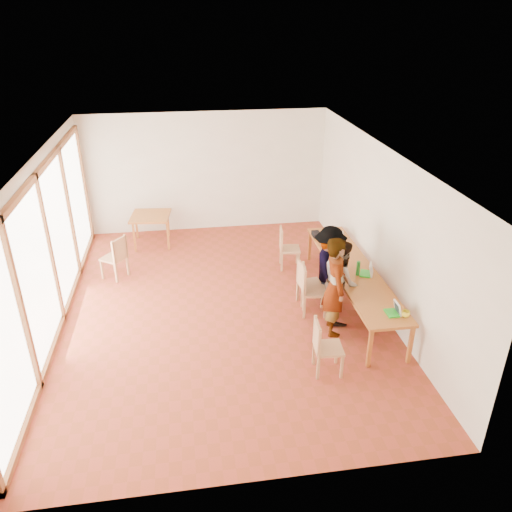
# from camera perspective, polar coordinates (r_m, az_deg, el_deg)

# --- Properties ---
(ground) EXTENTS (8.00, 8.00, 0.00)m
(ground) POSITION_cam_1_polar(r_m,az_deg,el_deg) (9.68, -3.87, -5.92)
(ground) COLOR #A33C27
(ground) RESTS_ON ground
(wall_back) EXTENTS (6.00, 0.10, 3.00)m
(wall_back) POSITION_cam_1_polar(r_m,az_deg,el_deg) (12.73, -5.70, 9.49)
(wall_back) COLOR white
(wall_back) RESTS_ON ground
(wall_front) EXTENTS (6.00, 0.10, 3.00)m
(wall_front) POSITION_cam_1_polar(r_m,az_deg,el_deg) (5.58, -0.56, -14.61)
(wall_front) COLOR white
(wall_front) RESTS_ON ground
(wall_right) EXTENTS (0.10, 8.00, 3.00)m
(wall_right) POSITION_cam_1_polar(r_m,az_deg,el_deg) (9.65, 13.92, 3.23)
(wall_right) COLOR white
(wall_right) RESTS_ON ground
(window_wall) EXTENTS (0.10, 8.00, 3.00)m
(window_wall) POSITION_cam_1_polar(r_m,az_deg,el_deg) (9.27, -22.70, 0.93)
(window_wall) COLOR white
(window_wall) RESTS_ON ground
(ceiling) EXTENTS (6.00, 8.00, 0.04)m
(ceiling) POSITION_cam_1_polar(r_m,az_deg,el_deg) (8.47, -4.49, 11.63)
(ceiling) COLOR white
(ceiling) RESTS_ON wall_back
(communal_table) EXTENTS (0.80, 4.00, 0.75)m
(communal_table) POSITION_cam_1_polar(r_m,az_deg,el_deg) (9.67, 11.01, -1.63)
(communal_table) COLOR #AC5E26
(communal_table) RESTS_ON ground
(side_table) EXTENTS (0.90, 0.90, 0.75)m
(side_table) POSITION_cam_1_polar(r_m,az_deg,el_deg) (12.26, -11.96, 4.26)
(side_table) COLOR #AC5E26
(side_table) RESTS_ON ground
(chair_near) EXTENTS (0.46, 0.46, 0.49)m
(chair_near) POSITION_cam_1_polar(r_m,az_deg,el_deg) (7.86, 7.63, -9.70)
(chair_near) COLOR tan
(chair_near) RESTS_ON ground
(chair_mid) EXTENTS (0.51, 0.51, 0.52)m
(chair_mid) POSITION_cam_1_polar(r_m,az_deg,el_deg) (9.27, 6.07, -3.30)
(chair_mid) COLOR tan
(chair_mid) RESTS_ON ground
(chair_far) EXTENTS (0.47, 0.47, 0.50)m
(chair_far) POSITION_cam_1_polar(r_m,az_deg,el_deg) (9.51, 5.70, -2.64)
(chair_far) COLOR tan
(chair_far) RESTS_ON ground
(chair_empty) EXTENTS (0.48, 0.48, 0.49)m
(chair_empty) POSITION_cam_1_polar(r_m,az_deg,el_deg) (10.90, 3.38, 1.39)
(chair_empty) COLOR tan
(chair_empty) RESTS_ON ground
(chair_spare) EXTENTS (0.61, 0.61, 0.50)m
(chair_spare) POSITION_cam_1_polar(r_m,az_deg,el_deg) (10.84, -15.63, 0.30)
(chair_spare) COLOR tan
(chair_spare) RESTS_ON ground
(person_near) EXTENTS (0.51, 0.71, 1.82)m
(person_near) POSITION_cam_1_polar(r_m,az_deg,el_deg) (8.66, 9.08, -3.44)
(person_near) COLOR gray
(person_near) RESTS_ON ground
(person_mid) EXTENTS (0.65, 0.80, 1.56)m
(person_mid) POSITION_cam_1_polar(r_m,az_deg,el_deg) (9.11, 9.65, -2.78)
(person_mid) COLOR gray
(person_mid) RESTS_ON ground
(person_far) EXTENTS (0.84, 1.16, 1.61)m
(person_far) POSITION_cam_1_polar(r_m,az_deg,el_deg) (9.52, 8.32, -1.20)
(person_far) COLOR gray
(person_far) RESTS_ON ground
(laptop_near) EXTENTS (0.22, 0.26, 0.21)m
(laptop_near) POSITION_cam_1_polar(r_m,az_deg,el_deg) (8.38, 15.55, -6.02)
(laptop_near) COLOR green
(laptop_near) RESTS_ON communal_table
(laptop_mid) EXTENTS (0.32, 0.34, 0.23)m
(laptop_mid) POSITION_cam_1_polar(r_m,az_deg,el_deg) (9.45, 12.70, -1.75)
(laptop_mid) COLOR green
(laptop_mid) RESTS_ON communal_table
(laptop_far) EXTENTS (0.29, 0.30, 0.21)m
(laptop_far) POSITION_cam_1_polar(r_m,az_deg,el_deg) (10.82, 9.37, 2.26)
(laptop_far) COLOR green
(laptop_far) RESTS_ON communal_table
(yellow_mug) EXTENTS (0.17, 0.17, 0.11)m
(yellow_mug) POSITION_cam_1_polar(r_m,az_deg,el_deg) (8.35, 16.73, -6.37)
(yellow_mug) COLOR yellow
(yellow_mug) RESTS_ON communal_table
(green_bottle) EXTENTS (0.07, 0.07, 0.28)m
(green_bottle) POSITION_cam_1_polar(r_m,az_deg,el_deg) (9.36, 11.58, -1.39)
(green_bottle) COLOR #1F7B28
(green_bottle) RESTS_ON communal_table
(clear_glass) EXTENTS (0.07, 0.07, 0.09)m
(clear_glass) POSITION_cam_1_polar(r_m,az_deg,el_deg) (10.04, 9.57, 0.18)
(clear_glass) COLOR silver
(clear_glass) RESTS_ON communal_table
(condiment_cup) EXTENTS (0.08, 0.08, 0.06)m
(condiment_cup) POSITION_cam_1_polar(r_m,az_deg,el_deg) (9.43, 9.48, -1.74)
(condiment_cup) COLOR white
(condiment_cup) RESTS_ON communal_table
(pink_phone) EXTENTS (0.05, 0.10, 0.01)m
(pink_phone) POSITION_cam_1_polar(r_m,az_deg,el_deg) (8.45, 15.53, -6.15)
(pink_phone) COLOR #DD338C
(pink_phone) RESTS_ON communal_table
(black_pouch) EXTENTS (0.16, 0.26, 0.09)m
(black_pouch) POSITION_cam_1_polar(r_m,az_deg,el_deg) (10.88, 6.90, 2.48)
(black_pouch) COLOR black
(black_pouch) RESTS_ON communal_table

